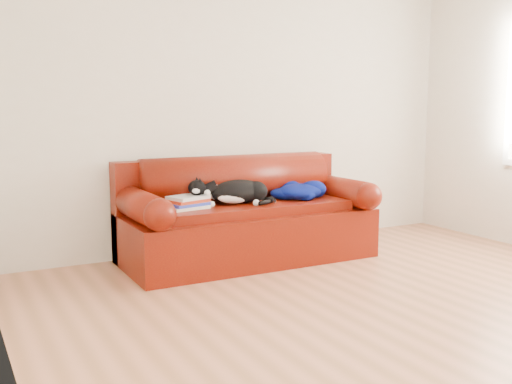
% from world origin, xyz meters
% --- Properties ---
extents(ground, '(4.50, 4.50, 0.00)m').
position_xyz_m(ground, '(0.00, 0.00, 0.00)').
color(ground, '#96603C').
rests_on(ground, ground).
extents(room_shell, '(4.52, 4.02, 2.61)m').
position_xyz_m(room_shell, '(0.12, 0.02, 1.67)').
color(room_shell, beige).
rests_on(room_shell, ground).
extents(sofa_base, '(2.10, 0.90, 0.50)m').
position_xyz_m(sofa_base, '(-0.22, 1.49, 0.24)').
color(sofa_base, '#430203').
rests_on(sofa_base, ground).
extents(sofa_back, '(2.10, 1.01, 0.88)m').
position_xyz_m(sofa_back, '(-0.22, 1.74, 0.54)').
color(sofa_back, '#430203').
rests_on(sofa_back, ground).
extents(book_stack, '(0.35, 0.30, 0.10)m').
position_xyz_m(book_stack, '(-0.79, 1.44, 0.55)').
color(book_stack, beige).
rests_on(book_stack, sofa_base).
extents(cat, '(0.66, 0.42, 0.25)m').
position_xyz_m(cat, '(-0.34, 1.45, 0.60)').
color(cat, black).
rests_on(cat, sofa_base).
extents(blanket, '(0.59, 0.49, 0.16)m').
position_xyz_m(blanket, '(0.27, 1.47, 0.57)').
color(blanket, '#02033F').
rests_on(blanket, sofa_base).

